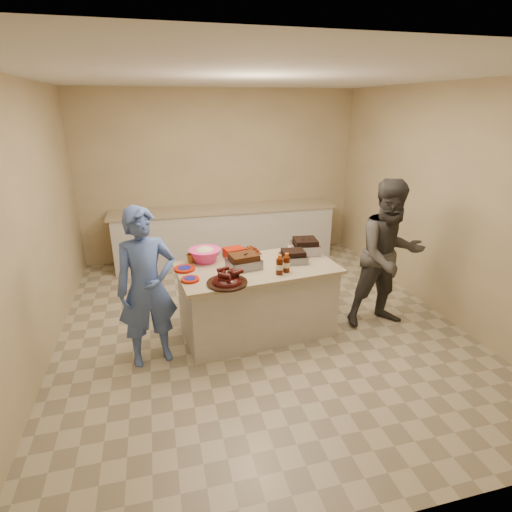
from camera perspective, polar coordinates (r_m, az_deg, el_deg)
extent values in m
cube|color=#47230F|center=(4.27, -1.73, -1.74)|extent=(0.38, 0.31, 0.10)
cube|color=black|center=(4.45, 5.31, -0.87)|extent=(0.31, 0.27, 0.09)
cube|color=gray|center=(4.74, 6.99, 0.41)|extent=(0.34, 0.34, 0.12)
cylinder|color=silver|center=(4.64, -0.98, 0.14)|extent=(0.37, 0.37, 0.05)
cube|color=orange|center=(4.79, 6.69, 0.64)|extent=(0.32, 0.25, 0.08)
cylinder|color=#3C1203|center=(4.13, 3.34, -2.61)|extent=(0.08, 0.08, 0.21)
cylinder|color=#3C1203|center=(4.19, 4.34, -2.29)|extent=(0.08, 0.08, 0.21)
cylinder|color=#E8AC00|center=(4.28, -2.86, -1.72)|extent=(0.04, 0.04, 0.11)
imported|color=silver|center=(4.48, -1.52, -0.64)|extent=(0.14, 0.06, 0.14)
cylinder|color=#A01706|center=(4.29, -10.16, -1.99)|extent=(0.24, 0.24, 0.03)
cylinder|color=#A01706|center=(4.03, -9.39, -3.49)|extent=(0.20, 0.20, 0.03)
imported|color=#9A5C19|center=(4.48, -9.22, -0.92)|extent=(0.11, 0.11, 0.11)
cube|color=#A01706|center=(4.59, -3.19, -0.15)|extent=(0.25, 0.20, 0.11)
imported|color=#4763AF|center=(4.37, -14.29, -14.00)|extent=(0.89, 1.69, 0.38)
imported|color=#44413D|center=(5.09, 17.36, -9.00)|extent=(0.86, 1.73, 0.65)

